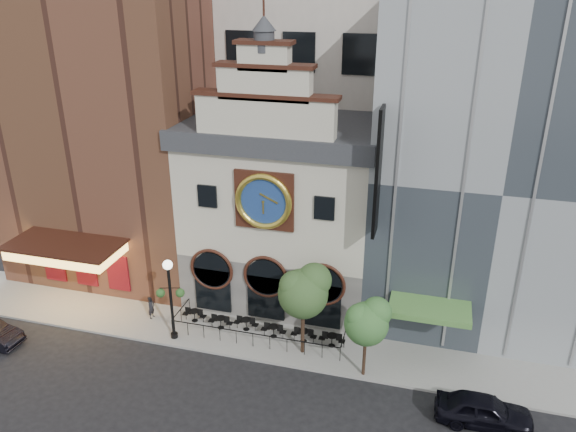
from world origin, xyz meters
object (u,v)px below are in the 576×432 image
(car_right, at_px, (484,410))
(bistro_4, at_px, (304,335))
(bistro_3, at_px, (274,330))
(tree_left, at_px, (304,290))
(bistro_2, at_px, (246,323))
(bistro_5, at_px, (332,339))
(lamppost, at_px, (170,291))
(bistro_1, at_px, (221,322))
(tree_right, at_px, (367,321))
(pedestrian, at_px, (151,307))
(bistro_0, at_px, (194,315))

(car_right, bearing_deg, bistro_4, 67.11)
(bistro_3, xyz_separation_m, car_right, (12.14, -4.06, 0.19))
(tree_left, bearing_deg, bistro_2, 163.27)
(bistro_3, height_order, bistro_5, same)
(bistro_4, bearing_deg, lamppost, -167.76)
(bistro_2, height_order, tree_left, tree_left)
(bistro_1, relative_size, bistro_3, 1.00)
(tree_left, height_order, tree_right, tree_left)
(bistro_5, xyz_separation_m, tree_right, (2.25, -2.04, 3.07))
(pedestrian, bearing_deg, bistro_2, -79.79)
(pedestrian, height_order, tree_left, tree_left)
(car_right, distance_m, tree_left, 11.07)
(bistro_4, bearing_deg, tree_right, -27.12)
(bistro_0, relative_size, tree_left, 0.27)
(pedestrian, bearing_deg, bistro_5, -82.45)
(bistro_0, relative_size, pedestrian, 1.03)
(bistro_1, xyz_separation_m, lamppost, (-2.40, -1.68, 2.84))
(bistro_3, relative_size, bistro_4, 1.00)
(bistro_1, relative_size, car_right, 0.33)
(bistro_2, xyz_separation_m, tree_left, (4.01, -1.21, 3.75))
(bistro_4, distance_m, bistro_5, 1.74)
(bistro_3, height_order, pedestrian, pedestrian)
(pedestrian, xyz_separation_m, tree_left, (10.37, -0.86, 3.45))
(pedestrian, xyz_separation_m, lamppost, (2.35, -1.59, 2.54))
(lamppost, xyz_separation_m, tree_left, (8.01, 0.74, 0.91))
(tree_left, bearing_deg, car_right, -17.34)
(bistro_2, bearing_deg, tree_right, -16.42)
(bistro_0, xyz_separation_m, tree_right, (11.30, -2.32, 3.07))
(bistro_2, height_order, lamppost, lamppost)
(car_right, bearing_deg, tree_left, 71.52)
(bistro_2, relative_size, tree_left, 0.27)
(bistro_4, bearing_deg, car_right, -21.75)
(pedestrian, bearing_deg, bistro_0, -75.39)
(lamppost, xyz_separation_m, tree_right, (11.78, -0.35, 0.22))
(lamppost, bearing_deg, car_right, -23.80)
(tree_left, bearing_deg, lamppost, -174.75)
(pedestrian, bearing_deg, car_right, -93.97)
(tree_left, bearing_deg, bistro_4, 102.82)
(bistro_3, distance_m, bistro_5, 3.65)
(bistro_0, distance_m, pedestrian, 2.87)
(bistro_5, xyz_separation_m, tree_left, (-1.52, -0.95, 3.75))
(bistro_3, relative_size, car_right, 0.33)
(tree_left, bearing_deg, bistro_1, 170.45)
(bistro_0, relative_size, bistro_4, 1.00)
(bistro_2, xyz_separation_m, lamppost, (-4.00, -1.94, 2.84))
(bistro_0, xyz_separation_m, lamppost, (-0.48, -1.97, 2.84))
(bistro_5, bearing_deg, tree_right, -42.25)
(bistro_5, xyz_separation_m, lamppost, (-9.53, -1.69, 2.84))
(bistro_0, relative_size, bistro_2, 1.00)
(bistro_5, bearing_deg, bistro_2, 177.40)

